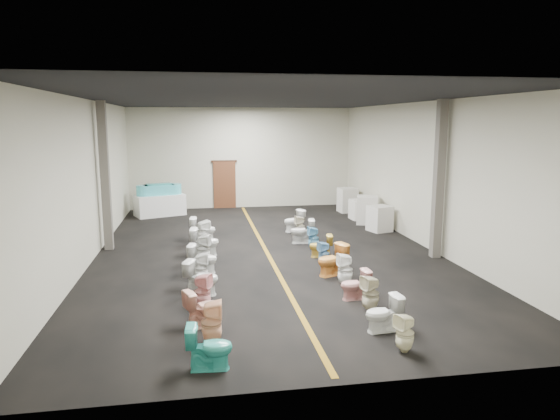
# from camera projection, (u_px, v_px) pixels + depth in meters

# --- Properties ---
(floor) EXTENTS (16.00, 16.00, 0.00)m
(floor) POSITION_uv_depth(u_px,v_px,m) (266.00, 251.00, 15.20)
(floor) COLOR black
(floor) RESTS_ON ground
(ceiling) EXTENTS (16.00, 16.00, 0.00)m
(ceiling) POSITION_uv_depth(u_px,v_px,m) (265.00, 100.00, 14.42)
(ceiling) COLOR black
(ceiling) RESTS_ON ground
(wall_back) EXTENTS (10.00, 0.00, 10.00)m
(wall_back) POSITION_uv_depth(u_px,v_px,m) (242.00, 158.00, 22.58)
(wall_back) COLOR #BBB8A0
(wall_back) RESTS_ON ground
(wall_front) EXTENTS (10.00, 0.00, 10.00)m
(wall_front) POSITION_uv_depth(u_px,v_px,m) (342.00, 239.00, 7.04)
(wall_front) COLOR #BBB8A0
(wall_front) RESTS_ON ground
(wall_left) EXTENTS (0.00, 16.00, 16.00)m
(wall_left) POSITION_uv_depth(u_px,v_px,m) (89.00, 180.00, 14.01)
(wall_left) COLOR #BBB8A0
(wall_left) RESTS_ON ground
(wall_right) EXTENTS (0.00, 16.00, 16.00)m
(wall_right) POSITION_uv_depth(u_px,v_px,m) (424.00, 174.00, 15.62)
(wall_right) COLOR #BBB8A0
(wall_right) RESTS_ON ground
(aisle_stripe) EXTENTS (0.12, 15.60, 0.01)m
(aisle_stripe) POSITION_uv_depth(u_px,v_px,m) (266.00, 251.00, 15.20)
(aisle_stripe) COLOR #8C6214
(aisle_stripe) RESTS_ON floor
(back_door) EXTENTS (1.00, 0.10, 2.10)m
(back_door) POSITION_uv_depth(u_px,v_px,m) (225.00, 185.00, 22.60)
(back_door) COLOR #562D19
(back_door) RESTS_ON floor
(door_frame) EXTENTS (1.15, 0.08, 0.10)m
(door_frame) POSITION_uv_depth(u_px,v_px,m) (224.00, 161.00, 22.43)
(door_frame) COLOR #331C11
(door_frame) RESTS_ON back_door
(column_left) EXTENTS (0.25, 0.25, 4.50)m
(column_left) POSITION_uv_depth(u_px,v_px,m) (105.00, 177.00, 15.02)
(column_left) COLOR #59544C
(column_left) RESTS_ON floor
(column_right) EXTENTS (0.25, 0.25, 4.50)m
(column_right) POSITION_uv_depth(u_px,v_px,m) (439.00, 180.00, 14.12)
(column_right) COLOR #59544C
(column_right) RESTS_ON floor
(display_table) EXTENTS (2.20, 1.65, 0.88)m
(display_table) POSITION_uv_depth(u_px,v_px,m) (160.00, 205.00, 20.85)
(display_table) COLOR white
(display_table) RESTS_ON floor
(bathtub) EXTENTS (1.81, 0.99, 0.55)m
(bathtub) POSITION_uv_depth(u_px,v_px,m) (159.00, 190.00, 20.74)
(bathtub) COLOR #45BCC9
(bathtub) RESTS_ON display_table
(appliance_crate_a) EXTENTS (0.88, 0.88, 0.91)m
(appliance_crate_a) POSITION_uv_depth(u_px,v_px,m) (380.00, 219.00, 17.85)
(appliance_crate_a) COLOR beige
(appliance_crate_a) RESTS_ON floor
(appliance_crate_b) EXTENTS (0.99, 0.99, 1.07)m
(appliance_crate_b) POSITION_uv_depth(u_px,v_px,m) (367.00, 210.00, 19.16)
(appliance_crate_b) COLOR silver
(appliance_crate_b) RESTS_ON floor
(appliance_crate_c) EXTENTS (0.75, 0.75, 0.80)m
(appliance_crate_c) POSITION_uv_depth(u_px,v_px,m) (360.00, 209.00, 20.05)
(appliance_crate_c) COLOR silver
(appliance_crate_c) RESTS_ON floor
(appliance_crate_d) EXTENTS (0.79, 0.79, 1.05)m
(appliance_crate_d) POSITION_uv_depth(u_px,v_px,m) (347.00, 200.00, 21.64)
(appliance_crate_d) COLOR silver
(appliance_crate_d) RESTS_ON floor
(toilet_left_0) EXTENTS (0.75, 0.46, 0.74)m
(toilet_left_0) POSITION_uv_depth(u_px,v_px,m) (209.00, 347.00, 7.87)
(toilet_left_0) COLOR #33B0A3
(toilet_left_0) RESTS_ON floor
(toilet_left_1) EXTENTS (0.39, 0.38, 0.80)m
(toilet_left_1) POSITION_uv_depth(u_px,v_px,m) (212.00, 323.00, 8.74)
(toilet_left_1) COLOR #FFC297
(toilet_left_1) RESTS_ON floor
(toilet_left_2) EXTENTS (0.83, 0.65, 0.74)m
(toilet_left_2) POSITION_uv_depth(u_px,v_px,m) (204.00, 308.00, 9.54)
(toilet_left_2) COLOR #F0AB94
(toilet_left_2) RESTS_ON floor
(toilet_left_3) EXTENTS (0.47, 0.46, 0.77)m
(toilet_left_3) POSITION_uv_depth(u_px,v_px,m) (202.00, 292.00, 10.38)
(toilet_left_3) COLOR pink
(toilet_left_3) RESTS_ON floor
(toilet_left_4) EXTENTS (0.88, 0.68, 0.79)m
(toilet_left_4) POSITION_uv_depth(u_px,v_px,m) (202.00, 278.00, 11.30)
(toilet_left_4) COLOR silver
(toilet_left_4) RESTS_ON floor
(toilet_left_5) EXTENTS (0.36, 0.36, 0.76)m
(toilet_left_5) POSITION_uv_depth(u_px,v_px,m) (201.00, 268.00, 12.09)
(toilet_left_5) COLOR silver
(toilet_left_5) RESTS_ON floor
(toilet_left_6) EXTENTS (0.82, 0.58, 0.76)m
(toilet_left_6) POSITION_uv_depth(u_px,v_px,m) (203.00, 259.00, 12.93)
(toilet_left_6) COLOR white
(toilet_left_6) RESTS_ON floor
(toilet_left_7) EXTENTS (0.46, 0.45, 0.82)m
(toilet_left_7) POSITION_uv_depth(u_px,v_px,m) (203.00, 249.00, 13.78)
(toilet_left_7) COLOR silver
(toilet_left_7) RESTS_ON floor
(toilet_left_8) EXTENTS (0.87, 0.56, 0.83)m
(toilet_left_8) POSITION_uv_depth(u_px,v_px,m) (205.00, 242.00, 14.57)
(toilet_left_8) COLOR white
(toilet_left_8) RESTS_ON floor
(toilet_left_9) EXTENTS (0.51, 0.51, 0.85)m
(toilet_left_9) POSITION_uv_depth(u_px,v_px,m) (203.00, 234.00, 15.53)
(toilet_left_9) COLOR white
(toilet_left_9) RESTS_ON floor
(toilet_left_10) EXTENTS (0.86, 0.56, 0.82)m
(toilet_left_10) POSITION_uv_depth(u_px,v_px,m) (203.00, 230.00, 16.26)
(toilet_left_10) COLOR white
(toilet_left_10) RESTS_ON floor
(toilet_right_0) EXTENTS (0.40, 0.40, 0.68)m
(toilet_right_0) POSITION_uv_depth(u_px,v_px,m) (405.00, 333.00, 8.46)
(toilet_right_0) COLOR #F1EBC4
(toilet_right_0) RESTS_ON floor
(toilet_right_1) EXTENTS (0.73, 0.46, 0.70)m
(toilet_right_1) POSITION_uv_depth(u_px,v_px,m) (383.00, 314.00, 9.30)
(toilet_right_1) COLOR white
(toilet_right_1) RESTS_ON floor
(toilet_right_2) EXTENTS (0.43, 0.43, 0.77)m
(toilet_right_2) POSITION_uv_depth(u_px,v_px,m) (371.00, 294.00, 10.27)
(toilet_right_2) COLOR beige
(toilet_right_2) RESTS_ON floor
(toilet_right_3) EXTENTS (0.68, 0.43, 0.67)m
(toilet_right_3) POSITION_uv_depth(u_px,v_px,m) (355.00, 285.00, 10.99)
(toilet_right_3) COLOR #E09C97
(toilet_right_3) RESTS_ON floor
(toilet_right_4) EXTENTS (0.37, 0.37, 0.79)m
(toilet_right_4) POSITION_uv_depth(u_px,v_px,m) (345.00, 270.00, 11.91)
(toilet_right_4) COLOR white
(toilet_right_4) RESTS_ON floor
(toilet_right_5) EXTENTS (0.91, 0.71, 0.81)m
(toilet_right_5) POSITION_uv_depth(u_px,v_px,m) (332.00, 260.00, 12.70)
(toilet_right_5) COLOR #F29C40
(toilet_right_5) RESTS_ON floor
(toilet_right_6) EXTENTS (0.37, 0.36, 0.69)m
(toilet_right_6) POSITION_uv_depth(u_px,v_px,m) (324.00, 254.00, 13.52)
(toilet_right_6) COLOR #71A5CC
(toilet_right_6) RESTS_ON floor
(toilet_right_7) EXTENTS (0.70, 0.46, 0.67)m
(toilet_right_7) POSITION_uv_depth(u_px,v_px,m) (321.00, 246.00, 14.42)
(toilet_right_7) COLOR gold
(toilet_right_7) RESTS_ON floor
(toilet_right_8) EXTENTS (0.35, 0.34, 0.72)m
(toilet_right_8) POSITION_uv_depth(u_px,v_px,m) (314.00, 238.00, 15.28)
(toilet_right_8) COLOR #6AB1D7
(toilet_right_8) RESTS_ON floor
(toilet_right_9) EXTENTS (0.83, 0.55, 0.79)m
(toilet_right_9) POSITION_uv_depth(u_px,v_px,m) (302.00, 231.00, 16.09)
(toilet_right_9) COLOR silver
(toilet_right_9) RESTS_ON floor
(toilet_right_10) EXTENTS (0.37, 0.36, 0.73)m
(toilet_right_10) POSITION_uv_depth(u_px,v_px,m) (300.00, 226.00, 16.99)
(toilet_right_10) COLOR beige
(toilet_right_10) RESTS_ON floor
(toilet_right_11) EXTENTS (0.86, 0.67, 0.77)m
(toilet_right_11) POSITION_uv_depth(u_px,v_px,m) (294.00, 221.00, 17.80)
(toilet_right_11) COLOR white
(toilet_right_11) RESTS_ON floor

